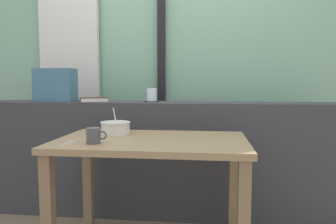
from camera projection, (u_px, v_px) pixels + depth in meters
The scene contains 12 objects.
outdoor_backdrop at pixel (165, 43), 3.06m from camera, with size 4.80×0.08×2.80m, color #84B293.
curtain_left_panel at pixel (70, 60), 3.08m from camera, with size 0.56×0.06×2.50m, color silver.
window_divider_post at pixel (161, 54), 3.00m from camera, with size 0.07×0.05×2.60m, color black.
dark_console_ledge at pixel (155, 159), 2.56m from camera, with size 2.80×0.30×0.89m, color #38383D.
breakfast_table at pixel (152, 158), 1.91m from camera, with size 1.10×0.68×0.71m.
coaster_square at pixel (152, 101), 2.55m from camera, with size 0.10×0.10×0.01m, color black.
juice_glass at pixel (152, 95), 2.54m from camera, with size 0.08×0.08×0.10m.
closed_book at pixel (94, 100), 2.54m from camera, with size 0.25×0.22×0.03m.
throw_pillow at pixel (55, 85), 2.60m from camera, with size 0.32×0.14×0.26m, color #426B84.
soup_bowl at pixel (115, 128), 2.07m from camera, with size 0.19×0.19×0.17m.
fork_utensil at pixel (68, 143), 1.76m from camera, with size 0.02×0.17×0.01m, color silver.
ceramic_mug at pixel (94, 136), 1.75m from camera, with size 0.11×0.08×0.08m.
Camera 1 is at (0.39, -1.93, 1.05)m, focal length 35.01 mm.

